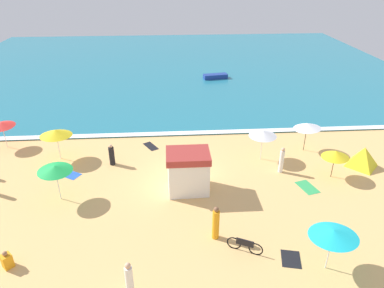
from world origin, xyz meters
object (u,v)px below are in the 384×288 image
Objects in this scene: beach_tent at (363,157)px; small_boat_0 at (215,76)px; beach_umbrella_2 at (1,125)px; beach_umbrella_4 at (263,133)px; parked_bicycle at (245,245)px; beachgoer_3 at (216,223)px; beachgoer_6 at (129,279)px; beachgoer_2 at (112,155)px; beach_umbrella_0 at (55,169)px; beach_umbrella_1 at (334,233)px; beach_umbrella_5 at (56,133)px; beach_umbrella_6 at (307,126)px; beachgoer_0 at (7,260)px; beachgoer_5 at (282,160)px; lifeguard_cabana at (188,171)px; beach_umbrella_3 at (336,154)px.

small_boat_0 is (-7.54, 20.90, -0.37)m from beach_tent.
beach_umbrella_2 is 19.27m from beach_umbrella_4.
beach_tent is 1.12× the size of parked_bicycle.
beachgoer_3 reaches higher than beachgoer_6.
beachgoer_2 is 11.18m from beachgoer_6.
beachgoer_2 is 10.04m from beachgoer_3.
beachgoer_3 is (8.85, -3.95, -1.21)m from beach_umbrella_0.
beach_umbrella_1 is 0.98× the size of small_boat_0.
small_boat_0 is at bearing 53.39° from beach_umbrella_5.
beachgoer_3 is (-7.88, -8.94, -1.10)m from beach_umbrella_6.
beach_umbrella_0 is at bearing -163.39° from beach_umbrella_6.
beach_tent is at bearing 7.01° from beach_umbrella_0.
beach_umbrella_2 is 2.63× the size of beachgoer_0.
beach_umbrella_5 is at bearing 169.38° from beachgoer_5.
beach_umbrella_2 is 1.57× the size of beachgoer_2.
beach_umbrella_1 is at bearing -42.52° from beachgoer_2.
beach_umbrella_0 is at bearing 78.58° from beachgoer_0.
beach_umbrella_1 is at bearing -24.78° from beach_umbrella_0.
beachgoer_2 is 21.80m from small_boat_0.
lifeguard_cabana is 8.07m from beachgoer_6.
beach_umbrella_5 is at bearing 153.25° from lifeguard_cabana.
beach_umbrella_0 is 1.12× the size of beach_umbrella_4.
beachgoer_0 is at bearing -68.68° from beach_umbrella_2.
beach_umbrella_4 is 1.29× the size of beachgoer_3.
beach_umbrella_1 is 1.17× the size of beach_umbrella_4.
beach_umbrella_2 is 20.56m from beachgoer_5.
beach_umbrella_2 reaches higher than small_boat_0.
beach_umbrella_0 is 1.69× the size of parked_bicycle.
lifeguard_cabana reaches higher than beachgoer_5.
beachgoer_0 is at bearing -88.69° from beach_umbrella_5.
beachgoer_5 is (-2.66, -2.91, -1.13)m from beach_umbrella_6.
beachgoer_0 is 10.00m from beachgoer_3.
beachgoer_2 is (-11.13, 10.21, -1.37)m from beach_umbrella_1.
lifeguard_cabana is at bearing -34.02° from beachgoer_2.
beach_tent is (2.67, 1.20, -0.98)m from beach_umbrella_3.
beachgoer_2 is (3.63, 9.12, 0.32)m from beachgoer_0.
beachgoer_3 reaches higher than beach_tent.
beach_umbrella_2 reaches higher than beach_umbrella_3.
beach_umbrella_5 is at bearing 175.90° from beach_umbrella_4.
beach_umbrella_0 is at bearing 155.92° from beachgoer_3.
beach_umbrella_0 is 13.73m from beach_umbrella_4.
beachgoer_2 is (-14.14, -1.11, -1.30)m from beach_umbrella_6.
beach_umbrella_0 is at bearing 123.93° from beachgoer_6.
beach_umbrella_0 is 9.76m from beachgoer_3.
beachgoer_3 is (-1.30, 1.07, 0.54)m from parked_bicycle.
beach_umbrella_2 is at bearing 174.75° from beach_umbrella_6.
beachgoer_6 is (-2.94, -7.50, -0.54)m from lifeguard_cabana.
lifeguard_cabana is at bearing -170.57° from beach_tent.
beachgoer_5 is (14.06, 2.08, -1.24)m from beach_umbrella_0.
beach_umbrella_3 is 18.91m from beach_umbrella_5.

